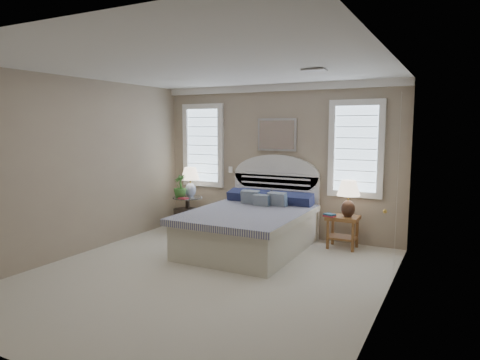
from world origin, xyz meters
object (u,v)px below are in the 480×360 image
object	(u,v)px
lamp_left	(190,179)
lamp_right	(348,194)
bed	(252,225)
floor_pot	(186,220)
side_table_left	(188,210)
nightstand_right	(343,225)

from	to	relation	value
lamp_left	lamp_right	xyz separation A→B (m)	(3.01, 0.01, -0.09)
bed	lamp_left	world-z (taller)	bed
floor_pot	lamp_left	xyz separation A→B (m)	(0.01, 0.17, 0.77)
floor_pot	bed	bearing A→B (deg)	-17.25
bed	side_table_left	xyz separation A→B (m)	(-1.65, 0.59, 0.00)
lamp_left	bed	bearing A→B (deg)	-22.46
bed	side_table_left	world-z (taller)	bed
nightstand_right	bed	bearing A→B (deg)	-151.97
side_table_left	nightstand_right	world-z (taller)	side_table_left
lamp_right	lamp_left	bearing A→B (deg)	-179.89
lamp_left	nightstand_right	bearing A→B (deg)	0.32
bed	nightstand_right	xyz separation A→B (m)	(1.30, 0.69, 0.00)
bed	nightstand_right	size ratio (longest dim) A/B	4.29
lamp_right	floor_pot	bearing A→B (deg)	-176.74
nightstand_right	lamp_left	bearing A→B (deg)	-179.68
side_table_left	lamp_right	xyz separation A→B (m)	(3.03, 0.09, 0.51)
side_table_left	bed	bearing A→B (deg)	-19.74
side_table_left	lamp_right	bearing A→B (deg)	1.68
lamp_left	lamp_right	distance (m)	3.01
bed	side_table_left	bearing A→B (deg)	160.26
floor_pot	lamp_left	distance (m)	0.79
bed	side_table_left	size ratio (longest dim) A/B	3.61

